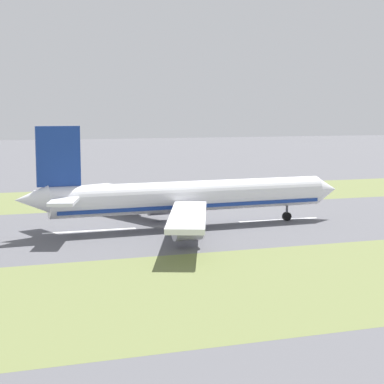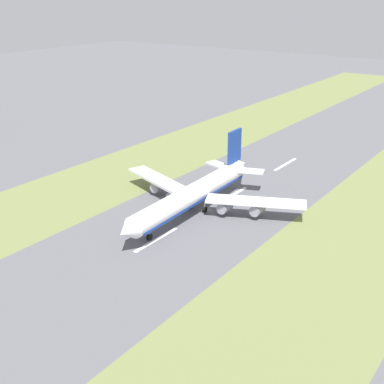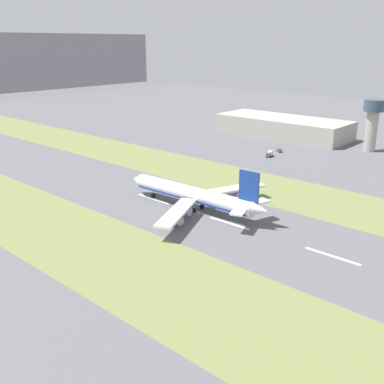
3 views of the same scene
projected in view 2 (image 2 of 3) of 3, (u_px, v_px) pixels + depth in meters
The scene contains 7 objects.
ground_plane at pixel (207, 210), 163.50m from camera, with size 800.00×800.00×0.00m, color #56565B.
grass_median_west at pixel (351, 248), 139.53m from camera, with size 40.00×600.00×0.01m, color olive.
grass_median_east at pixel (100, 181), 187.46m from camera, with size 40.00×600.00×0.01m, color olive.
centreline_dash_near at pixel (285, 164), 205.49m from camera, with size 1.20×18.00×0.01m, color silver.
centreline_dash_mid at pixel (232, 195), 174.82m from camera, with size 1.20×18.00×0.01m, color silver.
centreline_dash_far at pixel (156, 240), 144.14m from camera, with size 1.20×18.00×0.01m, color silver.
airplane_main_jet at pixel (195, 193), 159.96m from camera, with size 64.09×67.16×20.20m.
Camera 2 is at (-82.08, 126.50, 63.59)m, focal length 50.00 mm.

